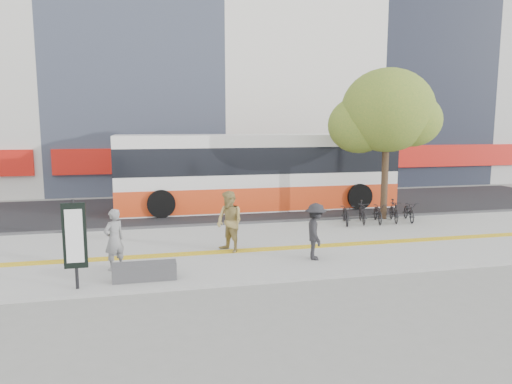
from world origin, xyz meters
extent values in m
plane|color=slate|center=(0.00, 0.00, 0.00)|extent=(120.00, 120.00, 0.00)
cube|color=gray|center=(0.00, 1.50, 0.04)|extent=(40.00, 7.00, 0.08)
cube|color=yellow|center=(0.00, 1.00, 0.09)|extent=(40.00, 0.45, 0.01)
cube|color=black|center=(0.00, 9.00, 0.03)|extent=(40.00, 8.00, 0.06)
cube|color=#333335|center=(0.00, 5.00, 0.07)|extent=(40.00, 0.25, 0.14)
cube|color=red|center=(2.00, 14.05, 2.00)|extent=(19.00, 0.50, 1.40)
cube|color=#A3A39F|center=(20.00, 20.00, 13.00)|extent=(16.00, 12.00, 26.00)
cube|color=red|center=(20.00, 14.05, 2.00)|extent=(15.20, 0.50, 1.40)
cube|color=#333335|center=(-2.60, -1.20, 0.30)|extent=(1.60, 0.45, 0.45)
cylinder|color=black|center=(-4.20, -1.50, 1.18)|extent=(0.08, 0.08, 2.20)
cube|color=black|center=(-4.20, -1.50, 1.40)|extent=(0.55, 0.08, 1.60)
cube|color=white|center=(-4.20, -1.55, 1.40)|extent=(0.40, 0.02, 1.30)
cylinder|color=#311F16|center=(7.20, 4.70, 1.68)|extent=(0.28, 0.28, 3.20)
ellipsoid|color=#496E24|center=(7.20, 4.70, 4.60)|extent=(3.80, 3.80, 3.42)
ellipsoid|color=#496E24|center=(6.20, 5.20, 4.00)|extent=(2.60, 2.60, 2.34)
ellipsoid|color=#496E24|center=(8.10, 4.30, 4.20)|extent=(2.40, 2.40, 2.16)
ellipsoid|color=#496E24|center=(7.50, 5.50, 5.40)|extent=(2.20, 2.20, 1.98)
cube|color=silver|center=(2.64, 8.50, 1.81)|extent=(13.09, 2.73, 3.49)
cube|color=red|center=(2.64, 8.50, 0.66)|extent=(13.12, 2.75, 1.09)
cube|color=black|center=(2.64, 8.50, 2.41)|extent=(13.12, 2.75, 1.20)
cylinder|color=black|center=(-1.94, 7.14, 0.66)|extent=(1.20, 0.38, 1.20)
cylinder|color=black|center=(-1.94, 9.86, 0.66)|extent=(1.20, 0.38, 1.20)
cylinder|color=black|center=(7.22, 7.14, 0.66)|extent=(1.20, 0.38, 1.20)
cylinder|color=black|center=(7.22, 9.86, 0.66)|extent=(1.20, 0.38, 1.20)
imported|color=black|center=(5.20, 4.00, 0.49)|extent=(0.96, 1.64, 0.81)
imported|color=black|center=(5.90, 4.00, 0.53)|extent=(0.83, 1.56, 0.90)
imported|color=black|center=(6.59, 4.00, 0.49)|extent=(0.96, 1.64, 0.81)
imported|color=black|center=(7.29, 4.00, 0.53)|extent=(0.83, 1.56, 0.90)
imported|color=black|center=(7.99, 4.00, 0.49)|extent=(0.96, 1.64, 0.81)
imported|color=black|center=(-3.40, -0.13, 0.93)|extent=(0.74, 0.70, 1.70)
imported|color=#A18C4E|center=(-0.02, 1.00, 1.04)|extent=(1.10, 1.17, 1.91)
imported|color=black|center=(2.31, -0.39, 0.92)|extent=(0.85, 1.19, 1.68)
camera|label=1|loc=(-2.41, -13.22, 4.06)|focal=33.12mm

